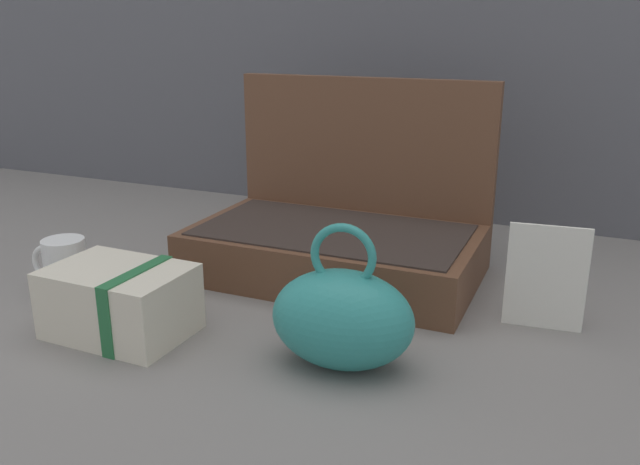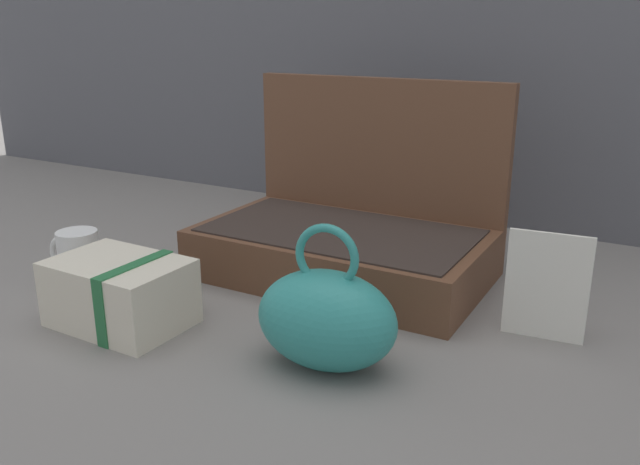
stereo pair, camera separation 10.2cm
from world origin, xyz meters
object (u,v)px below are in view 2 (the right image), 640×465
at_px(open_suitcase, 350,232).
at_px(cream_toiletry_bag, 122,293).
at_px(info_card_left, 547,287).
at_px(teal_pouch_handbag, 327,318).
at_px(coffee_mug, 78,258).

distance_m(open_suitcase, cream_toiletry_bag, 0.42).
bearing_deg(info_card_left, cream_toiletry_bag, -160.47).
xyz_separation_m(open_suitcase, info_card_left, (0.36, -0.10, 0.00)).
xyz_separation_m(teal_pouch_handbag, info_card_left, (0.23, 0.23, 0.01)).
relative_size(coffee_mug, info_card_left, 0.67).
height_order(coffee_mug, info_card_left, info_card_left).
bearing_deg(coffee_mug, open_suitcase, 36.72).
relative_size(teal_pouch_handbag, coffee_mug, 1.88).
height_order(open_suitcase, cream_toiletry_bag, open_suitcase).
relative_size(teal_pouch_handbag, info_card_left, 1.27).
bearing_deg(open_suitcase, coffee_mug, -143.28).
bearing_deg(open_suitcase, cream_toiletry_bag, -118.33).
height_order(teal_pouch_handbag, info_card_left, teal_pouch_handbag).
bearing_deg(coffee_mug, teal_pouch_handbag, -4.61).
height_order(open_suitcase, coffee_mug, open_suitcase).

